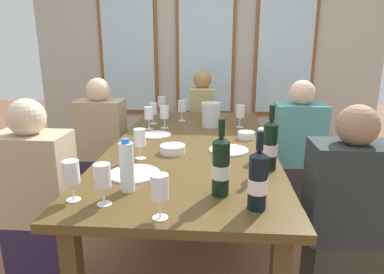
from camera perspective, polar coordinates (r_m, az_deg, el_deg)
ground_plane at (r=2.54m, az=0.02°, el=-17.38°), size 12.00×12.00×0.00m
back_wall_with_windows at (r=4.32m, az=2.30°, el=16.32°), size 4.22×0.10×2.90m
dining_table at (r=2.25m, az=0.02°, el=-2.88°), size 1.02×2.14×0.74m
white_plate_0 at (r=2.10m, az=6.13°, el=-2.18°), size 0.24×0.24×0.01m
white_plate_1 at (r=2.45m, az=-6.13°, el=0.37°), size 0.22×0.22×0.01m
white_plate_2 at (r=1.74m, az=-9.61°, el=-6.02°), size 0.26×0.26×0.01m
metal_pitcher at (r=2.69m, az=3.18°, el=3.77°), size 0.16×0.16×0.19m
wine_bottle_0 at (r=1.79m, az=12.87°, el=-1.28°), size 0.08×0.08×0.34m
wine_bottle_1 at (r=1.36m, az=10.92°, el=-7.02°), size 0.08×0.08×0.32m
wine_bottle_2 at (r=1.46m, az=4.82°, el=-4.82°), size 0.08×0.08×0.34m
tasting_bowl_0 at (r=2.04m, az=-3.22°, el=-2.02°), size 0.15×0.15×0.05m
tasting_bowl_1 at (r=2.38m, az=9.03°, el=0.31°), size 0.12×0.12×0.05m
water_bottle at (r=1.52m, az=-10.80°, el=-4.87°), size 0.06×0.06×0.24m
wine_glass_0 at (r=3.11m, az=-5.05°, el=5.70°), size 0.07×0.07×0.17m
wine_glass_1 at (r=2.79m, az=-6.54°, el=4.56°), size 0.07×0.07×0.17m
wine_glass_2 at (r=1.49m, az=-19.47°, el=-5.82°), size 0.07×0.07×0.17m
wine_glass_3 at (r=2.88m, az=-1.69°, el=5.08°), size 0.07×0.07×0.17m
wine_glass_4 at (r=2.68m, az=8.05°, el=4.16°), size 0.07×0.07×0.17m
wine_glass_5 at (r=2.61m, az=-7.23°, el=3.80°), size 0.07×0.07×0.17m
wine_glass_6 at (r=1.96m, az=11.83°, el=-0.10°), size 0.07×0.07×0.17m
wine_glass_7 at (r=2.63m, az=-4.61°, el=3.98°), size 0.07×0.07×0.17m
wine_glass_8 at (r=1.27m, az=-5.43°, el=-8.67°), size 0.07×0.07×0.17m
wine_glass_9 at (r=1.93m, az=-8.69°, el=-0.18°), size 0.07×0.07×0.17m
wine_glass_10 at (r=1.41m, az=-14.70°, el=-6.40°), size 0.07×0.07×0.17m
seated_person_0 at (r=2.95m, az=-14.72°, el=-1.86°), size 0.38×0.24×1.11m
seated_person_1 at (r=2.82m, az=17.09°, el=-2.83°), size 0.38×0.24×1.11m
seated_person_2 at (r=2.05m, az=-24.28°, el=-10.48°), size 0.38×0.24×1.11m
seated_person_3 at (r=1.88m, az=24.11°, el=-12.90°), size 0.38×0.24×1.11m
seated_person_4 at (r=3.65m, az=1.70°, el=1.92°), size 0.24×0.38×1.11m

